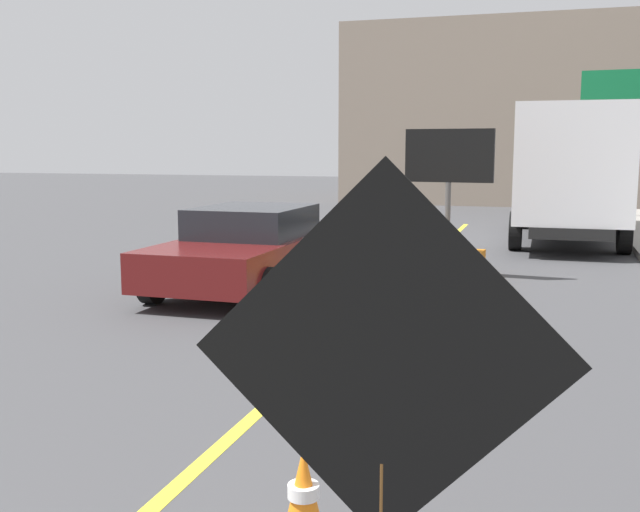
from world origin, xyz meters
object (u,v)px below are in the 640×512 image
at_px(pickup_car, 249,248).
at_px(traffic_cone_far_lane, 413,318).
at_px(roadwork_sign, 383,366).
at_px(traffic_cone_mid_lane, 371,364).
at_px(arrow_board_trailer, 447,252).
at_px(traffic_cone_near_sign, 304,499).
at_px(box_truck, 569,170).
at_px(traffic_cone_curbside, 432,280).

distance_m(pickup_car, traffic_cone_far_lane, 4.20).
relative_size(roadwork_sign, traffic_cone_mid_lane, 3.20).
relative_size(arrow_board_trailer, traffic_cone_near_sign, 4.19).
bearing_deg(traffic_cone_mid_lane, box_truck, 81.45).
distance_m(box_truck, traffic_cone_mid_lane, 13.53).
bearing_deg(arrow_board_trailer, roadwork_sign, -84.03).
distance_m(pickup_car, traffic_cone_mid_lane, 5.89).
xyz_separation_m(traffic_cone_mid_lane, traffic_cone_curbside, (-0.16, 4.87, -0.05)).
xyz_separation_m(arrow_board_trailer, pickup_car, (-3.05, -2.00, 0.22)).
height_order(traffic_cone_mid_lane, traffic_cone_curbside, traffic_cone_mid_lane).
relative_size(roadwork_sign, box_truck, 0.30).
xyz_separation_m(box_truck, traffic_cone_curbside, (-2.16, -8.43, -1.50)).
height_order(arrow_board_trailer, traffic_cone_near_sign, arrow_board_trailer).
height_order(arrow_board_trailer, traffic_cone_far_lane, arrow_board_trailer).
relative_size(roadwork_sign, arrow_board_trailer, 0.86).
distance_m(arrow_board_trailer, traffic_cone_near_sign, 9.60).
height_order(box_truck, traffic_cone_mid_lane, box_truck).
distance_m(arrow_board_trailer, pickup_car, 3.66).
relative_size(roadwork_sign, traffic_cone_near_sign, 3.62).
bearing_deg(traffic_cone_far_lane, arrow_board_trailer, 92.45).
distance_m(pickup_car, traffic_cone_near_sign, 8.35).
distance_m(roadwork_sign, traffic_cone_near_sign, 1.67).
relative_size(pickup_car, traffic_cone_curbside, 7.27).
xyz_separation_m(pickup_car, traffic_cone_mid_lane, (3.25, -4.90, -0.34)).
xyz_separation_m(roadwork_sign, arrow_board_trailer, (-1.11, 10.57, -0.99)).
xyz_separation_m(roadwork_sign, box_truck, (1.10, 16.98, 0.34)).
bearing_deg(traffic_cone_near_sign, box_truck, 83.66).
xyz_separation_m(traffic_cone_near_sign, traffic_cone_curbside, (-0.38, 7.56, -0.00)).
height_order(traffic_cone_far_lane, traffic_cone_curbside, traffic_cone_curbside).
height_order(box_truck, traffic_cone_near_sign, box_truck).
relative_size(pickup_car, traffic_cone_mid_lane, 6.35).
xyz_separation_m(traffic_cone_far_lane, traffic_cone_curbside, (-0.15, 2.60, 0.01)).
bearing_deg(box_truck, arrow_board_trailer, -108.98).
bearing_deg(roadwork_sign, traffic_cone_near_sign, 124.54).
relative_size(traffic_cone_far_lane, traffic_cone_curbside, 0.95).
height_order(pickup_car, traffic_cone_curbside, pickup_car).
relative_size(traffic_cone_mid_lane, traffic_cone_curbside, 1.14).
height_order(box_truck, traffic_cone_curbside, box_truck).
xyz_separation_m(arrow_board_trailer, traffic_cone_far_lane, (0.20, -4.63, -0.18)).
xyz_separation_m(traffic_cone_near_sign, traffic_cone_mid_lane, (-0.22, 2.69, 0.04)).
relative_size(pickup_car, traffic_cone_near_sign, 7.18).
bearing_deg(roadwork_sign, box_truck, 86.30).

